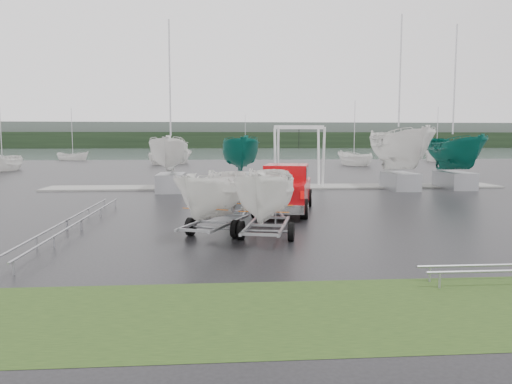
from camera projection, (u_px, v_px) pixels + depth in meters
name	position (u px, v px, depth m)	size (l,w,h in m)	color
ground_plane	(314.00, 218.00, 20.32)	(120.00, 120.00, 0.00)	black
lake	(233.00, 153.00, 119.47)	(300.00, 300.00, 0.00)	slate
grass_verge	(428.00, 309.00, 9.42)	(40.00, 40.00, 0.00)	#1D3113
dock	(276.00, 187.00, 33.21)	(30.00, 3.00, 0.12)	gray
treeline	(227.00, 140.00, 188.55)	(300.00, 8.00, 6.00)	black
far_hill	(226.00, 135.00, 196.27)	(300.00, 6.00, 10.00)	#4C5651
pickup_truck	(285.00, 187.00, 22.39)	(3.40, 6.44, 2.04)	#9A080C
trailer_hitched	(267.00, 151.00, 15.73)	(2.14, 3.77, 5.22)	#999CA2
trailer_parked	(214.00, 155.00, 16.32)	(2.46, 3.78, 4.94)	#999CA2
boat_hoist	(299.00, 147.00, 33.05)	(3.30, 2.18, 4.12)	silver
keelboat_0	(170.00, 133.00, 30.32)	(2.27, 3.20, 10.43)	#999CA2
keelboat_1	(241.00, 133.00, 30.86)	(2.27, 3.20, 7.14)	#999CA2
keelboat_2	(402.00, 118.00, 31.36)	(2.83, 3.20, 11.01)	#999CA2
keelboat_3	(456.00, 131.00, 32.03)	(2.37, 3.20, 10.54)	#999CA2
mast_rack_0	(95.00, 209.00, 20.57)	(0.56, 6.50, 0.06)	#999CA2
mast_rack_1	(45.00, 237.00, 14.62)	(0.56, 6.50, 0.06)	#999CA2
moored_boat_0	(3.00, 171.00, 51.08)	(2.78, 2.85, 11.58)	silver
moored_boat_1	(171.00, 164.00, 64.92)	(4.05, 4.06, 11.79)	silver
moored_boat_2	(354.00, 165.00, 62.16)	(3.19, 3.24, 11.54)	silver
moored_boat_3	(436.00, 161.00, 74.09)	(3.66, 3.71, 11.85)	silver
moored_boat_4	(73.00, 160.00, 77.14)	(2.79, 2.76, 10.81)	silver
moored_boat_5	(245.00, 156.00, 98.04)	(3.25, 3.31, 11.82)	silver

